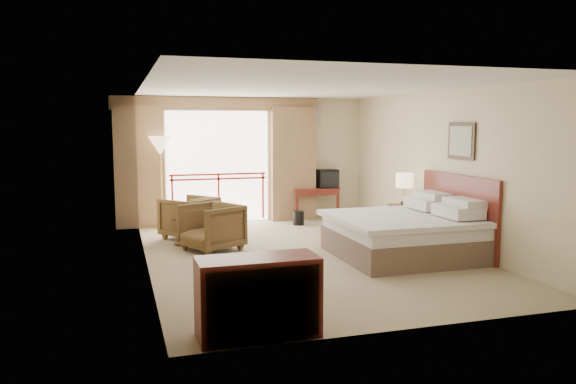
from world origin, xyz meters
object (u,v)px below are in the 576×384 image
object	(u,v)px
desk	(314,194)
armchair_far	(190,238)
nightstand	(405,223)
bed	(405,234)
armchair_near	(212,250)
floor_lamp	(160,149)
dresser	(258,297)
wastebasket	(299,218)
side_table	(183,226)
tv	(327,179)
table_lamp	(405,181)

from	to	relation	value
desk	armchair_far	distance (m)	3.38
nightstand	armchair_far	xyz separation A→B (m)	(-3.76, 1.35, -0.33)
bed	armchair_near	bearing A→B (deg)	154.75
floor_lamp	dresser	bearing A→B (deg)	-85.94
wastebasket	side_table	world-z (taller)	side_table
wastebasket	armchair_far	distance (m)	2.51
armchair_far	dresser	distance (m)	5.15
tv	dresser	size ratio (longest dim) A/B	0.38
side_table	dresser	bearing A→B (deg)	-87.20
bed	floor_lamp	size ratio (longest dim) A/B	1.13
table_lamp	floor_lamp	distance (m)	4.90
table_lamp	wastebasket	size ratio (longest dim) A/B	1.91
wastebasket	floor_lamp	size ratio (longest dim) A/B	0.16
wastebasket	floor_lamp	xyz separation A→B (m)	(-2.80, 0.49, 1.47)
armchair_near	bed	bearing A→B (deg)	37.79
floor_lamp	side_table	bearing A→B (deg)	-82.71
bed	armchair_far	world-z (taller)	bed
wastebasket	armchair_far	xyz separation A→B (m)	(-2.39, -0.74, -0.15)
armchair_near	floor_lamp	world-z (taller)	floor_lamp
side_table	floor_lamp	world-z (taller)	floor_lamp
table_lamp	tv	xyz separation A→B (m)	(-0.47, 2.72, -0.19)
desk	side_table	size ratio (longest dim) A/B	2.18
dresser	table_lamp	bearing A→B (deg)	49.03
bed	side_table	size ratio (longest dim) A/B	4.37
armchair_far	armchair_near	xyz separation A→B (m)	(0.23, -1.14, 0.00)
floor_lamp	armchair_near	bearing A→B (deg)	-74.91
nightstand	armchair_far	world-z (taller)	nightstand
floor_lamp	nightstand	bearing A→B (deg)	-31.71
tv	side_table	distance (m)	4.04
tv	armchair_far	size ratio (longest dim) A/B	0.53
nightstand	dresser	size ratio (longest dim) A/B	0.54
floor_lamp	dresser	xyz separation A→B (m)	(0.45, -6.36, -1.22)
nightstand	wastebasket	bearing A→B (deg)	124.64
desk	armchair_near	distance (m)	3.85
armchair_far	floor_lamp	xyz separation A→B (m)	(-0.41, 1.23, 1.62)
desk	side_table	world-z (taller)	desk
wastebasket	desk	bearing A→B (deg)	50.86
tv	wastebasket	distance (m)	1.36
bed	table_lamp	xyz separation A→B (m)	(0.63, 1.21, 0.71)
tv	floor_lamp	size ratio (longest dim) A/B	0.24
floor_lamp	desk	bearing A→B (deg)	4.24
nightstand	table_lamp	size ratio (longest dim) A/B	1.16
nightstand	tv	xyz separation A→B (m)	(-0.47, 2.77, 0.57)
table_lamp	armchair_far	bearing A→B (deg)	161.00
nightstand	wastebasket	distance (m)	2.50
tv	side_table	world-z (taller)	tv
nightstand	dresser	world-z (taller)	dresser
tv	nightstand	bearing A→B (deg)	-83.20
tv	dresser	world-z (taller)	tv
table_lamp	dresser	xyz separation A→B (m)	(-3.72, -3.84, -0.69)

